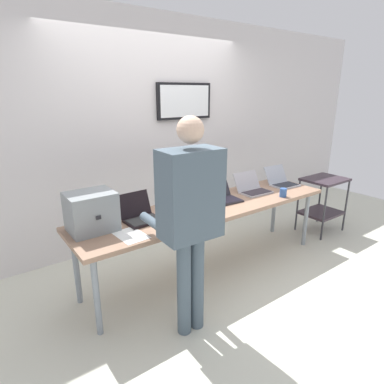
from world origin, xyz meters
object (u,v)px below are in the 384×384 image
laptop_station_0 (140,214)px  laptop_station_3 (252,188)px  storage_cart (323,196)px  laptop_station_2 (222,195)px  workbench (210,210)px  person (190,210)px  equipment_box (91,212)px  coffee_mug (283,193)px  laptop_station_1 (185,203)px  laptop_station_4 (281,181)px

laptop_station_0 → laptop_station_3: laptop_station_0 is taller
storage_cart → laptop_station_2: bearing=174.0°
workbench → storage_cart: size_ratio=3.82×
laptop_station_0 → person: bearing=-85.6°
equipment_box → laptop_station_0: (0.43, -0.04, -0.11)m
equipment_box → coffee_mug: 2.06m
coffee_mug → storage_cart: bearing=7.8°
laptop_station_0 → coffee_mug: (1.60, -0.33, -0.01)m
workbench → laptop_station_3: (0.69, 0.07, 0.10)m
laptop_station_1 → laptop_station_2: bearing=-1.8°
laptop_station_4 → storage_cart: size_ratio=0.49×
workbench → laptop_station_0: 0.77m
equipment_box → laptop_station_3: bearing=-1.3°
laptop_station_3 → coffee_mug: bearing=-65.4°
workbench → person: bearing=-138.7°
person → coffee_mug: (1.54, 0.37, -0.25)m
workbench → laptop_station_4: size_ratio=7.80×
laptop_station_0 → laptop_station_4: size_ratio=0.89×
laptop_station_3 → storage_cart: bearing=-8.6°
laptop_station_2 → storage_cart: laptop_station_2 is taller
workbench → coffee_mug: (0.84, -0.25, 0.10)m
workbench → laptop_station_2: size_ratio=7.56×
equipment_box → laptop_station_4: size_ratio=1.04×
equipment_box → person: 0.89m
laptop_station_3 → coffee_mug: 0.36m
person → laptop_station_1: bearing=57.4°
laptop_station_4 → laptop_station_2: bearing=180.0°
laptop_station_3 → person: (-1.40, -0.70, 0.25)m
laptop_station_2 → person: bearing=-143.0°
equipment_box → laptop_station_0: size_ratio=1.18×
workbench → coffee_mug: bearing=-16.6°
laptop_station_0 → storage_cart: (2.65, -0.19, -0.29)m
coffee_mug → laptop_station_2: bearing=152.9°
laptop_station_3 → laptop_station_4: bearing=-0.6°
equipment_box → storage_cart: equipment_box is taller
workbench → equipment_box: equipment_box is taller
laptop_station_1 → equipment_box: bearing=177.9°
equipment_box → laptop_station_3: 1.88m
workbench → equipment_box: 1.21m
laptop_station_1 → laptop_station_3: bearing=-0.6°
laptop_station_3 → laptop_station_2: bearing=-179.4°
equipment_box → coffee_mug: equipment_box is taller
laptop_station_3 → storage_cart: laptop_station_3 is taller
workbench → laptop_station_4: 1.21m
workbench → equipment_box: bearing=174.3°
laptop_station_4 → coffee_mug: size_ratio=3.79×
workbench → storage_cart: (1.89, -0.11, -0.19)m
laptop_station_1 → laptop_station_4: laptop_station_1 is taller
laptop_station_4 → coffee_mug: 0.48m
laptop_station_1 → storage_cart: (2.14, -0.19, -0.30)m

